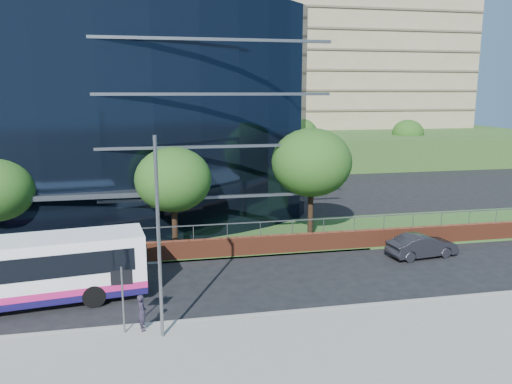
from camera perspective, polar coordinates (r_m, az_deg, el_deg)
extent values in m
plane|color=black|center=(23.87, -25.71, -13.85)|extent=(200.00, 200.00, 0.00)
cube|color=gray|center=(22.97, -26.34, -14.70)|extent=(80.00, 0.25, 0.16)
cube|color=gold|center=(23.17, -26.19, -14.66)|extent=(80.00, 0.08, 0.01)
cube|color=gold|center=(23.30, -26.10, -14.50)|extent=(80.00, 0.08, 0.01)
cube|color=#2D511E|center=(37.93, 17.34, -3.93)|extent=(36.00, 8.00, 0.12)
cube|color=black|center=(46.10, -24.26, 8.22)|extent=(38.00, 16.00, 16.00)
cube|color=brown|center=(32.83, 14.33, -5.14)|extent=(34.00, 0.40, 1.20)
cube|color=slate|center=(32.45, 14.46, -2.63)|extent=(34.00, 0.06, 0.06)
cube|color=#2D511E|center=(81.60, 7.20, 5.82)|extent=(60.00, 42.00, 4.00)
cube|color=#998B66|center=(83.46, 7.01, 16.26)|extent=(50.00, 12.00, 26.00)
cylinder|color=slate|center=(21.07, -14.97, -11.85)|extent=(0.08, 0.08, 2.80)
cube|color=black|center=(20.74, -15.10, -9.41)|extent=(0.85, 0.06, 0.60)
cylinder|color=black|center=(32.83, -27.05, -4.54)|extent=(0.36, 0.36, 2.86)
cylinder|color=black|center=(31.08, -9.25, -4.06)|extent=(0.36, 0.36, 3.08)
ellipsoid|color=#264B15|center=(30.43, -9.43, 1.42)|extent=(4.62, 4.62, 3.93)
cylinder|color=black|center=(33.50, 6.24, -2.46)|extent=(0.36, 0.36, 3.52)
ellipsoid|color=#264B15|center=(32.85, 6.37, 3.38)|extent=(5.28, 5.28, 4.49)
cylinder|color=black|center=(64.09, 4.95, 3.97)|extent=(0.36, 0.36, 3.08)
ellipsoid|color=#264B15|center=(63.78, 4.99, 6.65)|extent=(4.62, 4.62, 3.93)
cylinder|color=black|center=(72.04, 16.83, 4.25)|extent=(0.36, 0.36, 2.86)
ellipsoid|color=#264B15|center=(71.77, 16.96, 6.46)|extent=(4.29, 4.29, 3.65)
cylinder|color=slate|center=(19.57, -11.05, -5.38)|extent=(0.14, 0.14, 8.00)
cube|color=slate|center=(19.19, -11.51, 6.15)|extent=(0.15, 0.70, 0.12)
cube|color=white|center=(25.44, -25.93, -8.06)|extent=(11.82, 4.15, 2.79)
cube|color=#161043|center=(25.85, -25.69, -10.65)|extent=(11.85, 4.20, 0.32)
cube|color=#CE1E6F|center=(25.74, -25.75, -9.99)|extent=(11.85, 4.20, 0.32)
cube|color=black|center=(25.24, -24.57, -7.14)|extent=(9.53, 3.89, 1.05)
cylinder|color=black|center=(24.52, -18.02, -11.25)|extent=(1.08, 0.45, 1.05)
imported|color=black|center=(31.58, 18.45, -5.84)|extent=(4.40, 2.00, 1.40)
imported|color=#241F2E|center=(21.38, -12.91, -13.26)|extent=(0.49, 0.63, 1.53)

